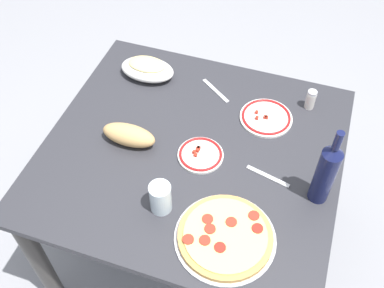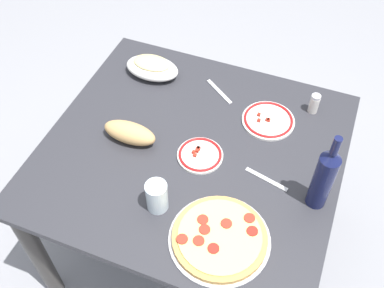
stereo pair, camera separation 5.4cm
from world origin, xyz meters
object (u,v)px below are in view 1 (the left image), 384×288
object	(u,v)px
baked_pasta_dish	(147,68)
side_plate_far	(266,117)
pepperoni_pizza	(225,236)
water_glass	(161,198)
side_plate_near	(201,155)
dining_table	(192,168)
wine_bottle	(326,173)
bread_loaf	(129,135)
spice_shaker	(311,99)

from	to	relation	value
baked_pasta_dish	side_plate_far	size ratio (longest dim) A/B	1.12
pepperoni_pizza	water_glass	distance (m)	0.25
side_plate_near	pepperoni_pizza	bearing A→B (deg)	-58.90
dining_table	wine_bottle	size ratio (longest dim) A/B	3.33
bread_loaf	spice_shaker	distance (m)	0.75
bread_loaf	water_glass	bearing A→B (deg)	-46.80
baked_pasta_dish	water_glass	world-z (taller)	water_glass
dining_table	spice_shaker	size ratio (longest dim) A/B	12.96
side_plate_near	water_glass	bearing A→B (deg)	-102.79
side_plate_near	side_plate_far	bearing A→B (deg)	54.43
wine_bottle	bread_loaf	xyz separation A→B (m)	(-0.73, 0.02, -0.10)
side_plate_near	spice_shaker	bearing A→B (deg)	48.63
dining_table	side_plate_near	xyz separation A→B (m)	(0.04, -0.02, 0.13)
water_glass	bread_loaf	size ratio (longest dim) A/B	0.56
baked_pasta_dish	water_glass	xyz separation A→B (m)	(0.30, -0.62, 0.02)
water_glass	dining_table	bearing A→B (deg)	86.49
side_plate_far	bread_loaf	bearing A→B (deg)	-148.53
pepperoni_pizza	water_glass	size ratio (longest dim) A/B	2.82
pepperoni_pizza	bread_loaf	bearing A→B (deg)	148.69
water_glass	spice_shaker	size ratio (longest dim) A/B	1.38
dining_table	baked_pasta_dish	xyz separation A→B (m)	(-0.32, 0.34, 0.16)
baked_pasta_dish	side_plate_near	distance (m)	0.51
spice_shaker	bread_loaf	bearing A→B (deg)	-146.58
baked_pasta_dish	spice_shaker	size ratio (longest dim) A/B	2.76
water_glass	spice_shaker	xyz separation A→B (m)	(0.41, 0.65, -0.02)
wine_bottle	spice_shaker	size ratio (longest dim) A/B	3.90
baked_pasta_dish	spice_shaker	distance (m)	0.71
pepperoni_pizza	wine_bottle	world-z (taller)	wine_bottle
dining_table	pepperoni_pizza	distance (m)	0.42
baked_pasta_dish	bread_loaf	distance (m)	0.39
wine_bottle	side_plate_near	xyz separation A→B (m)	(-0.45, 0.04, -0.13)
wine_bottle	side_plate_near	distance (m)	0.47
baked_pasta_dish	side_plate_far	xyz separation A→B (m)	(0.56, -0.09, -0.03)
wine_bottle	side_plate_near	world-z (taller)	wine_bottle
baked_pasta_dish	wine_bottle	distance (m)	0.91
wine_bottle	side_plate_near	bearing A→B (deg)	174.90
side_plate_near	wine_bottle	bearing A→B (deg)	-5.10
dining_table	water_glass	xyz separation A→B (m)	(-0.02, -0.28, 0.18)
water_glass	baked_pasta_dish	bearing A→B (deg)	116.11
baked_pasta_dish	water_glass	size ratio (longest dim) A/B	2.00
water_glass	bread_loaf	xyz separation A→B (m)	(-0.22, 0.24, -0.02)
baked_pasta_dish	side_plate_near	xyz separation A→B (m)	(0.36, -0.36, -0.03)
dining_table	spice_shaker	xyz separation A→B (m)	(0.39, 0.37, 0.16)
side_plate_near	bread_loaf	world-z (taller)	bread_loaf
pepperoni_pizza	bread_loaf	world-z (taller)	bread_loaf
pepperoni_pizza	bread_loaf	size ratio (longest dim) A/B	1.58
pepperoni_pizza	dining_table	bearing A→B (deg)	124.58
dining_table	wine_bottle	bearing A→B (deg)	-7.26
side_plate_far	spice_shaker	bearing A→B (deg)	38.91
pepperoni_pizza	baked_pasta_dish	xyz separation A→B (m)	(-0.55, 0.67, 0.03)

